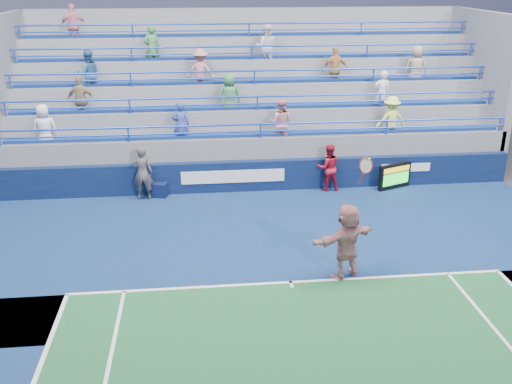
{
  "coord_description": "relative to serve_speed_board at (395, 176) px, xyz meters",
  "views": [
    {
      "loc": [
        -2.18,
        -12.29,
        7.32
      ],
      "look_at": [
        -0.61,
        2.5,
        1.5
      ],
      "focal_mm": 40.0,
      "sensor_mm": 36.0,
      "label": 1
    }
  ],
  "objects": [
    {
      "name": "serve_speed_board",
      "position": [
        0.0,
        0.0,
        0.0
      ],
      "size": [
        1.29,
        0.64,
        0.93
      ],
      "color": "black",
      "rests_on": "ground"
    },
    {
      "name": "bleacher_stand",
      "position": [
        -4.75,
        4.14,
        1.08
      ],
      "size": [
        18.0,
        5.6,
        6.13
      ],
      "color": "slate",
      "rests_on": "ground"
    },
    {
      "name": "sponsor_wall",
      "position": [
        -4.74,
        0.37,
        0.09
      ],
      "size": [
        18.0,
        0.32,
        1.1
      ],
      "color": "#0A133B",
      "rests_on": "ground"
    },
    {
      "name": "ground",
      "position": [
        -4.74,
        -6.13,
        -0.47
      ],
      "size": [
        120.0,
        120.0,
        0.0
      ],
      "primitive_type": "plane",
      "color": "#333538"
    },
    {
      "name": "line_judge",
      "position": [
        -8.81,
        -0.05,
        0.48
      ],
      "size": [
        0.69,
        0.45,
        1.88
      ],
      "primitive_type": "imported",
      "rotation": [
        0.0,
        0.0,
        3.14
      ],
      "color": "#141837",
      "rests_on": "ground"
    },
    {
      "name": "ball_girl",
      "position": [
        -2.4,
        0.12,
        0.38
      ],
      "size": [
        0.85,
        0.67,
        1.69
      ],
      "primitive_type": "imported",
      "rotation": [
        0.0,
        0.0,
        3.18
      ],
      "color": "#A51225",
      "rests_on": "ground"
    },
    {
      "name": "tennis_player",
      "position": [
        -3.31,
        -5.93,
        0.53
      ],
      "size": [
        1.92,
        1.3,
        3.18
      ],
      "color": "silver",
      "rests_on": "ground"
    },
    {
      "name": "judge_chair",
      "position": [
        -8.27,
        0.16,
        -0.18
      ],
      "size": [
        0.61,
        0.62,
        0.89
      ],
      "color": "#0C163D",
      "rests_on": "ground"
    }
  ]
}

